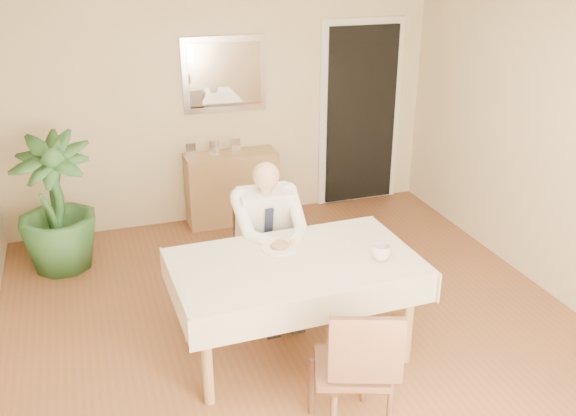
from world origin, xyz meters
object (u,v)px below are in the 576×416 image
object	(u,v)px
seated_man	(270,234)
chair_far	(261,243)
coffee_mug	(381,252)
chair_near	(357,366)
potted_palm	(55,204)
dining_table	(295,271)
sideboard	(232,188)

from	to	relation	value
seated_man	chair_far	bearing A→B (deg)	90.00
coffee_mug	seated_man	bearing A→B (deg)	126.75
chair_near	coffee_mug	world-z (taller)	chair_near
chair_near	potted_palm	size ratio (longest dim) A/B	0.72
chair_far	seated_man	distance (m)	0.35
dining_table	potted_palm	distance (m)	2.50
seated_man	potted_palm	distance (m)	2.08
chair_far	chair_near	distance (m)	1.81
sideboard	seated_man	bearing A→B (deg)	-94.74
coffee_mug	sideboard	world-z (taller)	coffee_mug
sideboard	potted_palm	xyz separation A→B (m)	(-1.74, -0.52, 0.25)
seated_man	potted_palm	world-z (taller)	potted_palm
coffee_mug	dining_table	bearing A→B (deg)	162.96
seated_man	coffee_mug	size ratio (longest dim) A/B	9.34
dining_table	seated_man	bearing A→B (deg)	88.35
dining_table	chair_far	distance (m)	0.90
dining_table	coffee_mug	size ratio (longest dim) A/B	13.07
dining_table	seated_man	xyz separation A→B (m)	(0.00, 0.59, 0.02)
chair_far	chair_near	size ratio (longest dim) A/B	0.95
dining_table	coffee_mug	distance (m)	0.62
sideboard	chair_near	bearing A→B (deg)	-91.77
dining_table	chair_far	world-z (taller)	chair_far
chair_far	potted_palm	bearing A→B (deg)	149.09
sideboard	potted_palm	world-z (taller)	potted_palm
coffee_mug	sideboard	bearing A→B (deg)	99.65
dining_table	chair_near	xyz separation A→B (m)	(0.07, -0.94, -0.16)
chair_far	seated_man	xyz separation A→B (m)	(0.00, -0.28, 0.21)
seated_man	sideboard	xyz separation A→B (m)	(0.13, 1.83, -0.31)
seated_man	chair_near	bearing A→B (deg)	-87.56
seated_man	coffee_mug	world-z (taller)	seated_man
dining_table	coffee_mug	world-z (taller)	coffee_mug
chair_near	sideboard	xyz separation A→B (m)	(0.07, 3.36, -0.13)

